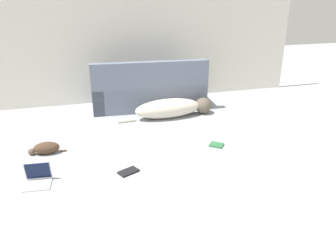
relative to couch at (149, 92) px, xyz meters
The scene contains 7 objects.
wall_back 1.17m from the couch, 123.44° to the left, with size 7.05×0.06×2.52m.
couch is the anchor object (origin of this frame).
dog 0.71m from the couch, 66.46° to the right, with size 1.68×0.45×0.32m.
cat 2.34m from the couch, 139.08° to the right, with size 0.49×0.20×0.16m.
laptop_open 2.90m from the couch, 128.37° to the right, with size 0.31×0.30×0.24m.
book_black 2.47m from the couch, 108.44° to the right, with size 0.27×0.23×0.02m.
book_green 2.02m from the couch, 74.31° to the right, with size 0.24×0.24×0.02m.
Camera 1 is at (-0.89, -1.80, 2.01)m, focal length 35.00 mm.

